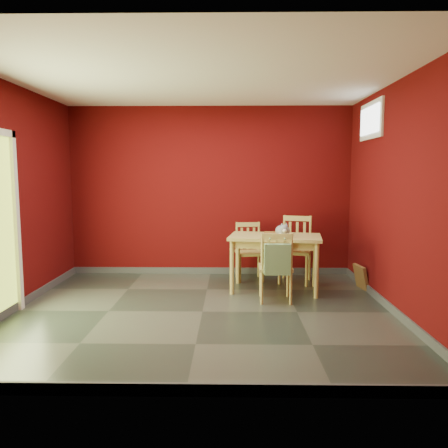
{
  "coord_description": "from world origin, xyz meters",
  "views": [
    {
      "loc": [
        0.34,
        -5.04,
        1.64
      ],
      "look_at": [
        0.25,
        0.45,
        1.0
      ],
      "focal_mm": 35.0,
      "sensor_mm": 36.0,
      "label": 1
    }
  ],
  "objects_px": {
    "cat": "(283,228)",
    "chair_near": "(276,266)",
    "dining_table": "(275,242)",
    "picture_frame": "(361,277)",
    "chair_far_left": "(249,251)",
    "tote_bag": "(277,259)",
    "chair_far_right": "(296,248)"
  },
  "relations": [
    {
      "from": "cat",
      "to": "chair_near",
      "type": "bearing_deg",
      "value": -90.51
    },
    {
      "from": "dining_table",
      "to": "picture_frame",
      "type": "distance_m",
      "value": 1.34
    },
    {
      "from": "cat",
      "to": "picture_frame",
      "type": "relative_size",
      "value": 1.17
    },
    {
      "from": "dining_table",
      "to": "cat",
      "type": "bearing_deg",
      "value": -25.73
    },
    {
      "from": "chair_far_left",
      "to": "tote_bag",
      "type": "height_order",
      "value": "chair_far_left"
    },
    {
      "from": "chair_far_right",
      "to": "chair_far_left",
      "type": "bearing_deg",
      "value": 168.3
    },
    {
      "from": "chair_near",
      "to": "cat",
      "type": "relative_size",
      "value": 2.18
    },
    {
      "from": "cat",
      "to": "chair_far_right",
      "type": "bearing_deg",
      "value": 80.0
    },
    {
      "from": "tote_bag",
      "to": "chair_far_right",
      "type": "bearing_deg",
      "value": 72.07
    },
    {
      "from": "chair_near",
      "to": "tote_bag",
      "type": "xyz_separation_m",
      "value": [
        -0.0,
        -0.22,
        0.13
      ]
    },
    {
      "from": "dining_table",
      "to": "chair_far_left",
      "type": "relative_size",
      "value": 1.53
    },
    {
      "from": "chair_far_left",
      "to": "cat",
      "type": "distance_m",
      "value": 0.93
    },
    {
      "from": "dining_table",
      "to": "cat",
      "type": "relative_size",
      "value": 3.25
    },
    {
      "from": "dining_table",
      "to": "chair_far_left",
      "type": "bearing_deg",
      "value": 116.75
    },
    {
      "from": "chair_far_left",
      "to": "chair_near",
      "type": "height_order",
      "value": "chair_near"
    },
    {
      "from": "dining_table",
      "to": "chair_far_right",
      "type": "distance_m",
      "value": 0.65
    },
    {
      "from": "chair_far_right",
      "to": "chair_near",
      "type": "xyz_separation_m",
      "value": [
        -0.41,
        -1.05,
        -0.05
      ]
    },
    {
      "from": "cat",
      "to": "chair_far_left",
      "type": "bearing_deg",
      "value": 136.65
    },
    {
      "from": "chair_far_right",
      "to": "picture_frame",
      "type": "xyz_separation_m",
      "value": [
        0.87,
        -0.42,
        -0.34
      ]
    },
    {
      "from": "dining_table",
      "to": "chair_near",
      "type": "height_order",
      "value": "chair_near"
    },
    {
      "from": "dining_table",
      "to": "cat",
      "type": "height_order",
      "value": "cat"
    },
    {
      "from": "cat",
      "to": "dining_table",
      "type": "bearing_deg",
      "value": 169.67
    },
    {
      "from": "chair_far_left",
      "to": "chair_far_right",
      "type": "bearing_deg",
      "value": -11.7
    },
    {
      "from": "chair_near",
      "to": "picture_frame",
      "type": "height_order",
      "value": "chair_near"
    },
    {
      "from": "chair_far_left",
      "to": "picture_frame",
      "type": "height_order",
      "value": "chair_far_left"
    },
    {
      "from": "dining_table",
      "to": "cat",
      "type": "xyz_separation_m",
      "value": [
        0.1,
        -0.05,
        0.2
      ]
    },
    {
      "from": "dining_table",
      "to": "chair_far_left",
      "type": "xyz_separation_m",
      "value": [
        -0.33,
        0.66,
        -0.23
      ]
    },
    {
      "from": "tote_bag",
      "to": "cat",
      "type": "distance_m",
      "value": 0.78
    },
    {
      "from": "chair_far_right",
      "to": "picture_frame",
      "type": "relative_size",
      "value": 2.81
    },
    {
      "from": "dining_table",
      "to": "tote_bag",
      "type": "xyz_separation_m",
      "value": [
        -0.05,
        -0.75,
        -0.09
      ]
    },
    {
      "from": "cat",
      "to": "tote_bag",
      "type": "bearing_deg",
      "value": -86.07
    },
    {
      "from": "dining_table",
      "to": "picture_frame",
      "type": "xyz_separation_m",
      "value": [
        1.24,
        0.09,
        -0.51
      ]
    }
  ]
}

